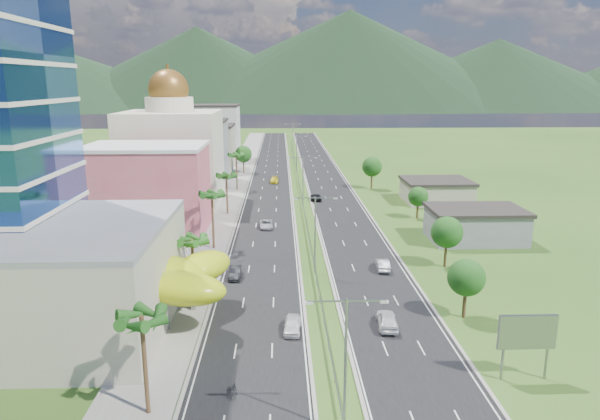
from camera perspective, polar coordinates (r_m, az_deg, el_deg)
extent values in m
plane|color=#2D5119|center=(66.08, 2.15, -9.75)|extent=(500.00, 500.00, 0.00)
cube|color=black|center=(152.79, -3.14, 3.67)|extent=(11.00, 260.00, 0.04)
cube|color=black|center=(153.25, 2.49, 3.71)|extent=(11.00, 260.00, 0.04)
cube|color=gray|center=(153.26, -6.70, 3.65)|extent=(7.00, 260.00, 0.12)
cube|color=gray|center=(135.03, -0.08, 2.64)|extent=(0.08, 216.00, 0.28)
cube|color=gray|center=(235.98, -0.96, 7.25)|extent=(0.10, 0.12, 0.70)
cylinder|color=gray|center=(41.33, 4.85, -16.43)|extent=(0.20, 0.20, 11.00)
cube|color=gray|center=(38.81, 2.87, -9.71)|extent=(2.88, 0.12, 0.12)
cube|color=gray|center=(39.16, 7.13, -9.59)|extent=(2.88, 0.12, 0.12)
cube|color=silver|center=(38.77, 0.95, -9.88)|extent=(0.60, 0.25, 0.18)
cube|color=silver|center=(39.41, 8.99, -9.65)|extent=(0.60, 0.25, 0.18)
cylinder|color=gray|center=(73.62, 1.62, -2.73)|extent=(0.20, 0.20, 11.00)
cube|color=gray|center=(72.24, 0.51, 1.29)|extent=(2.88, 0.12, 0.12)
cube|color=gray|center=(72.42, 2.78, 1.31)|extent=(2.88, 0.12, 0.12)
cube|color=silver|center=(72.21, -0.51, 1.21)|extent=(0.60, 0.25, 0.18)
cube|color=silver|center=(72.56, 3.79, 1.24)|extent=(0.60, 0.25, 0.18)
cylinder|color=gray|center=(112.52, 0.31, 2.97)|extent=(0.20, 0.20, 11.00)
cube|color=gray|center=(111.62, -0.42, 5.64)|extent=(2.88, 0.12, 0.12)
cube|color=gray|center=(111.74, 1.06, 5.65)|extent=(2.88, 0.12, 0.12)
cube|color=silver|center=(111.61, -1.08, 5.59)|extent=(0.60, 0.25, 0.18)
cube|color=silver|center=(111.84, 1.72, 5.60)|extent=(0.60, 0.25, 0.18)
cylinder|color=gray|center=(156.95, -0.38, 5.98)|extent=(0.20, 0.20, 11.00)
cube|color=gray|center=(156.31, -0.91, 7.90)|extent=(2.88, 0.12, 0.12)
cube|color=gray|center=(156.39, 0.15, 7.91)|extent=(2.88, 0.12, 0.12)
cube|color=silver|center=(156.30, -1.39, 7.86)|extent=(0.60, 0.25, 0.18)
cube|color=silver|center=(156.46, 0.62, 7.87)|extent=(0.60, 0.25, 0.18)
cylinder|color=gray|center=(201.63, -0.77, 7.66)|extent=(0.20, 0.20, 11.00)
cube|color=gray|center=(201.13, -1.19, 9.16)|extent=(2.88, 0.12, 0.12)
cube|color=gray|center=(201.20, -0.36, 9.16)|extent=(2.88, 0.12, 0.12)
cube|color=silver|center=(201.12, -1.56, 9.12)|extent=(0.60, 0.25, 0.18)
cube|color=silver|center=(201.25, 0.01, 9.13)|extent=(0.60, 0.25, 0.18)
cube|color=#B1AB92|center=(64.38, -27.29, -6.71)|extent=(30.00, 24.00, 11.00)
cylinder|color=gray|center=(66.18, -19.15, -8.62)|extent=(0.50, 0.50, 4.00)
cylinder|color=gray|center=(59.98, -14.03, -10.60)|extent=(0.50, 0.50, 4.00)
cylinder|color=gray|center=(58.31, -18.56, -11.64)|extent=(0.50, 0.50, 4.00)
cylinder|color=gray|center=(64.13, -11.35, -8.83)|extent=(0.50, 0.50, 4.00)
cube|color=#CA5262|center=(97.22, -15.96, 1.97)|extent=(20.00, 15.00, 15.00)
cube|color=beige|center=(118.95, -13.45, 5.37)|extent=(20.00, 20.00, 20.00)
cylinder|color=beige|center=(117.95, -13.76, 10.91)|extent=(10.00, 10.00, 3.00)
sphere|color=brown|center=(117.87, -13.84, 12.36)|extent=(8.40, 8.40, 8.40)
cube|color=gray|center=(143.44, -11.10, 6.02)|extent=(16.00, 15.00, 16.00)
cube|color=#B1AB92|center=(165.22, -9.92, 6.51)|extent=(16.00, 15.00, 13.00)
cube|color=silver|center=(187.65, -9.01, 8.13)|extent=(16.00, 15.00, 18.00)
cylinder|color=gray|center=(52.87, 20.75, -15.04)|extent=(0.24, 0.24, 3.20)
cylinder|color=gray|center=(54.48, 24.76, -14.54)|extent=(0.24, 0.24, 3.20)
cube|color=#D85919|center=(52.34, 23.09, -11.89)|extent=(5.20, 0.35, 3.20)
cube|color=gray|center=(94.54, 18.20, -1.63)|extent=(15.00, 10.00, 5.00)
cube|color=#B1AB92|center=(122.96, 14.33, 1.89)|extent=(14.00, 12.00, 4.40)
cylinder|color=#47301C|center=(45.60, -16.20, -15.69)|extent=(0.36, 0.36, 8.50)
cylinder|color=#47301C|center=(67.28, -11.31, -6.15)|extent=(0.36, 0.36, 7.50)
cylinder|color=#47301C|center=(85.99, -9.27, -1.21)|extent=(0.36, 0.36, 9.00)
cylinder|color=#47301C|center=(108.36, -7.80, 1.63)|extent=(0.36, 0.36, 8.00)
cylinder|color=#47301C|center=(132.76, -6.77, 4.02)|extent=(0.36, 0.36, 8.80)
cylinder|color=#47301C|center=(157.69, -6.03, 4.82)|extent=(0.40, 0.40, 4.90)
sphere|color=#21561B|center=(157.24, -6.06, 5.96)|extent=(4.90, 4.90, 4.90)
cylinder|color=#47301C|center=(63.92, 17.16, -9.17)|extent=(0.40, 0.40, 4.20)
sphere|color=#21561B|center=(62.95, 17.33, -6.90)|extent=(4.20, 4.20, 4.20)
cylinder|color=#47301C|center=(79.92, 15.27, -4.32)|extent=(0.40, 0.40, 4.55)
sphere|color=#21561B|center=(79.10, 15.40, -2.30)|extent=(4.55, 4.55, 4.55)
cylinder|color=#47301C|center=(106.77, 12.42, 0.11)|extent=(0.40, 0.40, 3.85)
sphere|color=#21561B|center=(106.24, 12.49, 1.41)|extent=(3.85, 3.85, 3.85)
cylinder|color=#47301C|center=(134.57, 7.64, 3.28)|extent=(0.40, 0.40, 4.90)
sphere|color=#21561B|center=(134.05, 7.69, 4.60)|extent=(4.90, 4.90, 4.90)
imported|color=white|center=(58.45, -0.82, -12.15)|extent=(2.08, 4.48, 1.48)
imported|color=black|center=(73.92, -6.96, -6.62)|extent=(1.55, 4.42, 1.46)
imported|color=#B7BABF|center=(97.96, -3.63, -1.52)|extent=(2.53, 5.06, 1.38)
imported|color=gold|center=(141.91, -2.75, 3.22)|extent=(2.21, 5.10, 1.46)
imported|color=white|center=(60.08, 9.29, -11.45)|extent=(2.49, 5.33, 1.76)
imported|color=#B3B5BB|center=(77.25, 8.82, -5.75)|extent=(1.95, 4.79, 1.55)
imported|color=black|center=(120.68, 1.69, 1.39)|extent=(2.50, 5.14, 1.41)
imported|color=black|center=(48.36, -7.16, -18.26)|extent=(0.73, 2.12, 1.34)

